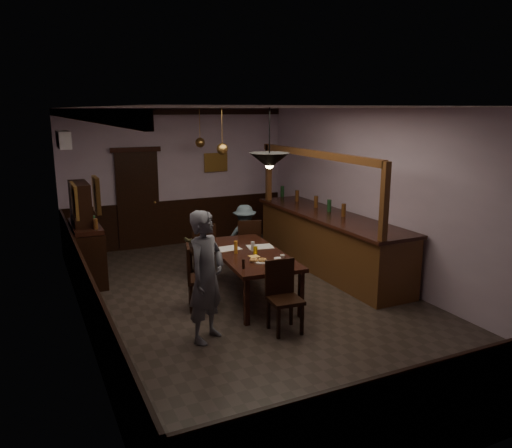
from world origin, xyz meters
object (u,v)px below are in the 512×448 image
person_standing (206,277)px  coffee_cup (282,257)px  chair_side (196,274)px  pendant_brass_mid (222,149)px  soda_can (255,250)px  bar_counter (329,240)px  pendant_brass_far (200,143)px  chair_far_left (203,247)px  sideboard (86,242)px  dining_table (250,256)px  chair_near (283,293)px  pendant_iron (269,161)px  person_seated_right (245,236)px  chair_far_right (249,243)px  person_seated_left (199,242)px

person_standing → coffee_cup: person_standing is taller
chair_side → pendant_brass_mid: (0.97, 1.32, 1.75)m
soda_can → bar_counter: size_ratio=0.03×
person_standing → pendant_brass_far: (1.38, 4.14, 1.43)m
chair_far_left → sideboard: (-1.94, 0.61, 0.17)m
dining_table → pendant_brass_mid: 2.02m
dining_table → chair_side: chair_side is taller
chair_near → pendant_brass_mid: pendant_brass_mid is taller
chair_side → pendant_iron: pendant_iron is taller
sideboard → pendant_brass_mid: bearing=-16.8°
person_seated_right → chair_side: bearing=62.7°
soda_can → sideboard: sideboard is taller
bar_counter → pendant_brass_mid: 2.62m
chair_far_right → person_seated_left: 0.93m
chair_far_right → chair_near: chair_far_right is taller
dining_table → sideboard: size_ratio=1.29×
person_standing → sideboard: size_ratio=0.99×
soda_can → pendant_brass_mid: pendant_brass_mid is taller
chair_side → pendant_brass_mid: 2.40m
chair_far_left → bar_counter: bearing=168.9°
chair_far_left → chair_side: 1.53m
bar_counter → person_standing: bearing=-149.6°
coffee_cup → pendant_iron: pendant_iron is taller
chair_side → soda_can: 1.01m
dining_table → person_standing: size_ratio=1.31×
chair_near → chair_side: (-0.83, 1.21, 0.01)m
soda_can → pendant_brass_far: pendant_brass_far is taller
person_standing → pendant_iron: bearing=-17.8°
person_seated_right → dining_table: bearing=85.0°
chair_far_right → person_standing: (-1.69, -2.39, 0.33)m
pendant_iron → person_seated_left: bearing=96.1°
bar_counter → coffee_cup: bearing=-143.1°
chair_far_right → person_seated_left: bearing=-5.8°
chair_far_left → person_seated_left: size_ratio=0.85×
dining_table → chair_far_right: chair_far_right is taller
dining_table → coffee_cup: size_ratio=28.44×
bar_counter → pendant_iron: size_ratio=4.86×
chair_far_right → bar_counter: (1.38, -0.59, 0.03)m
chair_far_left → pendant_iron: (0.28, -2.10, 1.74)m
pendant_iron → chair_far_left: bearing=97.5°
dining_table → pendant_iron: (-0.07, -0.80, 1.60)m
soda_can → bar_counter: bar_counter is taller
dining_table → bar_counter: (1.92, 0.64, -0.11)m
chair_near → sideboard: 3.90m
chair_far_left → pendant_iron: bearing=102.7°
chair_near → pendant_iron: (0.04, 0.52, 1.74)m
person_seated_right → pendant_iron: bearing=90.4°
coffee_cup → bar_counter: 2.09m
person_seated_right → pendant_brass_mid: (-0.55, -0.29, 1.69)m
person_standing → person_seated_right: bearing=20.8°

